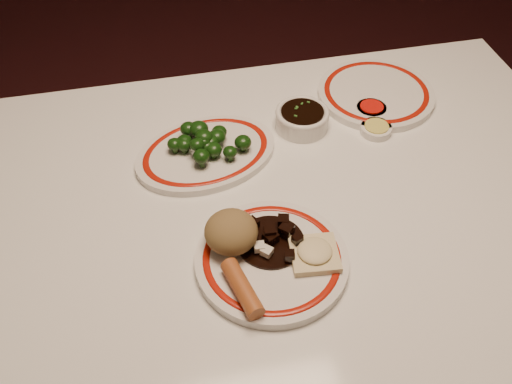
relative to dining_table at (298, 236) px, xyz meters
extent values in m
cube|color=white|center=(0.00, 0.00, 0.07)|extent=(1.20, 0.90, 0.04)
cylinder|color=black|center=(-0.54, 0.39, -0.30)|extent=(0.06, 0.06, 0.71)
cylinder|color=black|center=(0.54, 0.39, -0.30)|extent=(0.06, 0.06, 0.71)
cylinder|color=white|center=(-0.08, -0.12, 0.10)|extent=(0.29, 0.29, 0.02)
torus|color=#A11508|center=(-0.08, -0.12, 0.11)|extent=(0.25, 0.25, 0.00)
ellipsoid|color=olive|center=(-0.14, -0.08, 0.14)|extent=(0.09, 0.09, 0.06)
cylinder|color=#AF5C2B|center=(-0.15, -0.18, 0.12)|extent=(0.05, 0.11, 0.03)
cube|color=beige|center=(-0.02, -0.14, 0.12)|extent=(0.09, 0.09, 0.01)
ellipsoid|color=beige|center=(-0.02, -0.14, 0.13)|extent=(0.06, 0.06, 0.02)
cylinder|color=black|center=(-0.08, -0.09, 0.11)|extent=(0.11, 0.11, 0.00)
cube|color=black|center=(-0.08, -0.09, 0.12)|extent=(0.02, 0.02, 0.02)
cube|color=black|center=(-0.04, -0.11, 0.12)|extent=(0.02, 0.02, 0.02)
cube|color=black|center=(-0.10, -0.05, 0.12)|extent=(0.03, 0.03, 0.02)
cube|color=black|center=(-0.08, -0.09, 0.12)|extent=(0.03, 0.03, 0.02)
cube|color=black|center=(-0.05, -0.06, 0.13)|extent=(0.02, 0.02, 0.02)
cube|color=black|center=(-0.05, -0.08, 0.13)|extent=(0.03, 0.03, 0.02)
cube|color=black|center=(-0.08, -0.09, 0.12)|extent=(0.02, 0.02, 0.02)
cube|color=black|center=(-0.04, -0.11, 0.13)|extent=(0.02, 0.02, 0.01)
cube|color=black|center=(-0.08, -0.08, 0.13)|extent=(0.02, 0.02, 0.02)
cube|color=black|center=(-0.06, -0.14, 0.12)|extent=(0.02, 0.02, 0.02)
cube|color=beige|center=(-0.09, -0.12, 0.12)|extent=(0.02, 0.02, 0.01)
cube|color=beige|center=(-0.10, -0.11, 0.12)|extent=(0.02, 0.02, 0.01)
cube|color=beige|center=(-0.11, -0.07, 0.13)|extent=(0.02, 0.02, 0.01)
torus|color=#A11508|center=(-0.15, 0.16, 0.11)|extent=(0.30, 0.30, 0.00)
cylinder|color=#23471C|center=(-0.14, 0.16, 0.11)|extent=(0.01, 0.01, 0.01)
ellipsoid|color=#12370D|center=(-0.14, 0.16, 0.13)|extent=(0.03, 0.03, 0.03)
cylinder|color=#23471C|center=(-0.16, 0.20, 0.11)|extent=(0.01, 0.01, 0.01)
ellipsoid|color=#12370D|center=(-0.16, 0.20, 0.13)|extent=(0.04, 0.04, 0.03)
cylinder|color=#23471C|center=(-0.18, 0.21, 0.11)|extent=(0.01, 0.01, 0.01)
ellipsoid|color=#12370D|center=(-0.18, 0.21, 0.13)|extent=(0.03, 0.03, 0.03)
cylinder|color=#23471C|center=(-0.15, 0.16, 0.11)|extent=(0.01, 0.01, 0.01)
ellipsoid|color=#12370D|center=(-0.15, 0.16, 0.12)|extent=(0.03, 0.03, 0.02)
cylinder|color=#23471C|center=(-0.15, 0.16, 0.11)|extent=(0.01, 0.01, 0.01)
ellipsoid|color=#12370D|center=(-0.15, 0.16, 0.13)|extent=(0.03, 0.03, 0.02)
cylinder|color=#23471C|center=(-0.08, 0.15, 0.11)|extent=(0.01, 0.01, 0.01)
ellipsoid|color=#12370D|center=(-0.08, 0.15, 0.13)|extent=(0.03, 0.03, 0.03)
cylinder|color=#23471C|center=(-0.16, 0.12, 0.11)|extent=(0.01, 0.01, 0.02)
ellipsoid|color=#12370D|center=(-0.16, 0.12, 0.13)|extent=(0.03, 0.03, 0.03)
cylinder|color=#23471C|center=(-0.21, 0.17, 0.11)|extent=(0.01, 0.01, 0.01)
ellipsoid|color=#12370D|center=(-0.21, 0.17, 0.13)|extent=(0.03, 0.03, 0.02)
cylinder|color=#23471C|center=(-0.12, 0.17, 0.11)|extent=(0.01, 0.01, 0.01)
ellipsoid|color=#12370D|center=(-0.12, 0.17, 0.13)|extent=(0.03, 0.03, 0.03)
cylinder|color=#23471C|center=(-0.12, 0.19, 0.11)|extent=(0.01, 0.01, 0.01)
ellipsoid|color=#12370D|center=(-0.12, 0.19, 0.13)|extent=(0.03, 0.03, 0.02)
cylinder|color=#23471C|center=(-0.19, 0.17, 0.11)|extent=(0.01, 0.01, 0.01)
ellipsoid|color=#12370D|center=(-0.19, 0.17, 0.13)|extent=(0.03, 0.03, 0.02)
cylinder|color=#23471C|center=(-0.19, 0.18, 0.11)|extent=(0.01, 0.01, 0.01)
ellipsoid|color=#12370D|center=(-0.19, 0.18, 0.13)|extent=(0.03, 0.03, 0.02)
cylinder|color=#23471C|center=(-0.15, 0.15, 0.11)|extent=(0.01, 0.01, 0.01)
ellipsoid|color=#12370D|center=(-0.15, 0.15, 0.13)|extent=(0.04, 0.04, 0.03)
cylinder|color=#23471C|center=(-0.11, 0.13, 0.11)|extent=(0.01, 0.01, 0.01)
ellipsoid|color=#12370D|center=(-0.11, 0.13, 0.13)|extent=(0.03, 0.03, 0.02)
cylinder|color=#23471C|center=(-0.14, 0.14, 0.11)|extent=(0.01, 0.01, 0.01)
ellipsoid|color=#12370D|center=(-0.14, 0.14, 0.13)|extent=(0.03, 0.03, 0.03)
cylinder|color=#23471C|center=(-0.13, 0.17, 0.11)|extent=(0.01, 0.01, 0.01)
ellipsoid|color=#12370D|center=(-0.13, 0.17, 0.12)|extent=(0.03, 0.03, 0.02)
ellipsoid|color=#12370D|center=(-0.17, 0.15, 0.14)|extent=(0.03, 0.03, 0.02)
ellipsoid|color=#12370D|center=(-0.15, 0.16, 0.14)|extent=(0.03, 0.03, 0.02)
ellipsoid|color=#12370D|center=(-0.15, 0.16, 0.14)|extent=(0.03, 0.03, 0.02)
ellipsoid|color=#12370D|center=(-0.15, 0.17, 0.14)|extent=(0.04, 0.04, 0.03)
cylinder|color=white|center=(0.06, 0.21, 0.11)|extent=(0.11, 0.11, 0.04)
cylinder|color=black|center=(0.06, 0.21, 0.13)|extent=(0.09, 0.09, 0.00)
cylinder|color=white|center=(0.22, 0.22, 0.10)|extent=(0.06, 0.06, 0.02)
cylinder|color=red|center=(0.22, 0.22, 0.11)|extent=(0.05, 0.05, 0.00)
cylinder|color=white|center=(0.21, 0.16, 0.10)|extent=(0.06, 0.06, 0.02)
cylinder|color=#DCD25A|center=(0.21, 0.16, 0.11)|extent=(0.05, 0.05, 0.00)
cylinder|color=white|center=(0.25, 0.28, 0.10)|extent=(0.33, 0.33, 0.02)
torus|color=#A11508|center=(0.25, 0.28, 0.11)|extent=(0.28, 0.28, 0.00)
camera|label=1|loc=(-0.23, -0.67, 0.85)|focal=40.00mm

